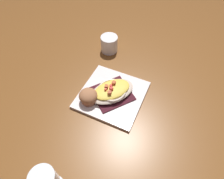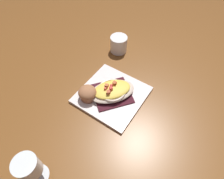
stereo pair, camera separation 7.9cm
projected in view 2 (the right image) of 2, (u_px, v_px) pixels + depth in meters
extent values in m
plane|color=brown|center=(112.00, 96.00, 0.82)|extent=(2.60, 2.60, 0.00)
cube|color=white|center=(112.00, 95.00, 0.82)|extent=(0.29, 0.29, 0.01)
cube|color=#3D151D|center=(112.00, 93.00, 0.81)|extent=(0.21, 0.21, 0.01)
ellipsoid|color=beige|center=(112.00, 91.00, 0.80)|extent=(0.22, 0.22, 0.03)
torus|color=beige|center=(112.00, 90.00, 0.79)|extent=(0.17, 0.17, 0.01)
ellipsoid|color=#E8C948|center=(112.00, 89.00, 0.79)|extent=(0.18, 0.18, 0.02)
cube|color=red|center=(111.00, 88.00, 0.77)|extent=(0.02, 0.02, 0.01)
cube|color=#D04934|center=(105.00, 88.00, 0.77)|extent=(0.01, 0.01, 0.01)
cube|color=#B5552A|center=(115.00, 84.00, 0.78)|extent=(0.02, 0.02, 0.01)
cube|color=#B45D2F|center=(112.00, 89.00, 0.77)|extent=(0.02, 0.02, 0.01)
cube|color=#B3522F|center=(107.00, 92.00, 0.76)|extent=(0.02, 0.02, 0.01)
cube|color=#D63F3D|center=(108.00, 91.00, 0.76)|extent=(0.01, 0.01, 0.01)
cube|color=red|center=(111.00, 86.00, 0.78)|extent=(0.01, 0.01, 0.01)
cube|color=#D9492F|center=(114.00, 83.00, 0.79)|extent=(0.02, 0.02, 0.01)
cube|color=#BC592F|center=(107.00, 86.00, 0.78)|extent=(0.02, 0.02, 0.01)
cylinder|color=#9F6142|center=(88.00, 96.00, 0.79)|extent=(0.06, 0.06, 0.02)
ellipsoid|color=#9D6541|center=(87.00, 92.00, 0.77)|extent=(0.07, 0.07, 0.05)
ellipsoid|color=#4C0F23|center=(87.00, 91.00, 0.76)|extent=(0.03, 0.03, 0.01)
cylinder|color=white|center=(119.00, 44.00, 0.97)|extent=(0.09, 0.09, 0.08)
torus|color=white|center=(119.00, 38.00, 1.00)|extent=(0.03, 0.05, 0.05)
cylinder|color=#4C2D14|center=(119.00, 47.00, 0.99)|extent=(0.07, 0.07, 0.04)
cylinder|color=white|center=(38.00, 176.00, 0.62)|extent=(0.08, 0.08, 0.00)
cylinder|color=white|center=(34.00, 173.00, 0.59)|extent=(0.01, 0.01, 0.06)
cylinder|color=white|center=(27.00, 167.00, 0.54)|extent=(0.07, 0.07, 0.06)
cylinder|color=silver|center=(29.00, 169.00, 0.56)|extent=(0.06, 0.06, 0.03)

